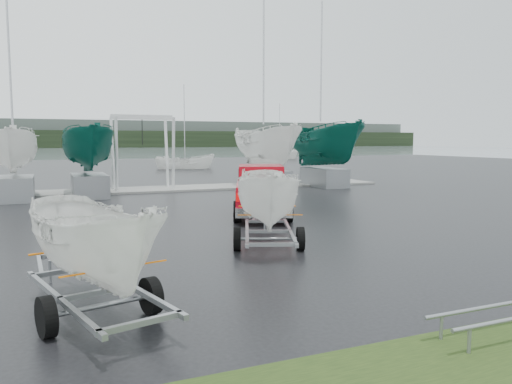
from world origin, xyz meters
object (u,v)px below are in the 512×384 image
at_px(trailer_parked, 93,170).
at_px(boat_hoist, 142,142).
at_px(pickup_truck, 261,189).
at_px(trailer_hitched, 269,150).

bearing_deg(trailer_parked, boat_hoist, 63.24).
height_order(trailer_parked, boat_hoist, trailer_parked).
distance_m(pickup_truck, boat_hoist, 10.71).
height_order(pickup_truck, trailer_hitched, trailer_hitched).
xyz_separation_m(trailer_hitched, trailer_parked, (-4.55, -3.64, -0.18)).
relative_size(trailer_hitched, boat_hoist, 1.12).
distance_m(pickup_truck, trailer_hitched, 6.38).
bearing_deg(trailer_parked, trailer_hitched, 24.23).
bearing_deg(boat_hoist, trailer_parked, -102.38).
relative_size(pickup_truck, boat_hoist, 1.38).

